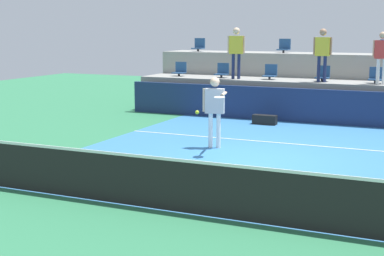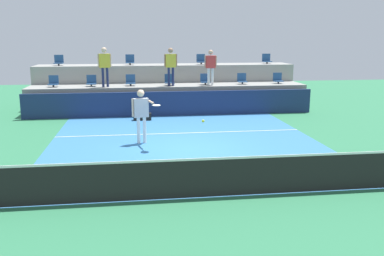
{
  "view_description": "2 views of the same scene",
  "coord_description": "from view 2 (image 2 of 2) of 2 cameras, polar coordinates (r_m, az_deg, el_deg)",
  "views": [
    {
      "loc": [
        3.9,
        -12.22,
        3.0
      ],
      "look_at": [
        -0.88,
        -1.52,
        0.97
      ],
      "focal_mm": 53.87,
      "sensor_mm": 36.0,
      "label": 1
    },
    {
      "loc": [
        -1.65,
        -12.67,
        3.49
      ],
      "look_at": [
        -0.07,
        -1.26,
        0.99
      ],
      "focal_mm": 39.4,
      "sensor_mm": 36.0,
      "label": 2
    }
  ],
  "objects": [
    {
      "name": "tennis_net",
      "position": [
        9.32,
        2.77,
        -6.5
      ],
      "size": [
        10.48,
        0.08,
        1.07
      ],
      "color": "black",
      "rests_on": "ground_plane"
    },
    {
      "name": "stadium_chair_lower_left",
      "position": [
        20.1,
        -13.46,
        6.13
      ],
      "size": [
        0.44,
        0.4,
        0.52
      ],
      "color": "#2D2D33",
      "rests_on": "seating_tier_lower"
    },
    {
      "name": "stadium_chair_upper_left",
      "position": [
        21.73,
        -8.4,
        9.02
      ],
      "size": [
        0.44,
        0.4,
        0.52
      ],
      "color": "#2D2D33",
      "rests_on": "seating_tier_upper"
    },
    {
      "name": "ground_plane",
      "position": [
        13.24,
        -0.43,
        -3.04
      ],
      "size": [
        40.0,
        40.0,
        0.0
      ],
      "primitive_type": "plane",
      "color": "#2D754C"
    },
    {
      "name": "seating_tier_lower",
      "position": [
        20.24,
        -3.11,
        4.09
      ],
      "size": [
        13.0,
        1.8,
        1.25
      ],
      "primitive_type": "cube",
      "color": "gray",
      "rests_on": "ground_plane"
    },
    {
      "name": "equipment_bag",
      "position": [
        18.12,
        -6.74,
        1.54
      ],
      "size": [
        0.76,
        0.28,
        0.3
      ],
      "primitive_type": "cube",
      "color": "black",
      "rests_on": "ground_plane"
    },
    {
      "name": "spectator_in_grey",
      "position": [
        19.88,
        2.54,
        8.63
      ],
      "size": [
        0.58,
        0.22,
        1.65
      ],
      "color": "white",
      "rests_on": "seating_tier_lower"
    },
    {
      "name": "spectator_in_white",
      "position": [
        19.59,
        -11.75,
        8.62
      ],
      "size": [
        0.62,
        0.28,
        1.78
      ],
      "color": "navy",
      "rests_on": "seating_tier_lower"
    },
    {
      "name": "sponsor_backboard",
      "position": [
        18.97,
        -2.78,
        3.31
      ],
      "size": [
        13.0,
        0.16,
        1.1
      ],
      "primitive_type": "cube",
      "color": "navy",
      "rests_on": "ground_plane"
    },
    {
      "name": "stadium_chair_lower_center",
      "position": [
        20.07,
        -3.07,
        6.44
      ],
      "size": [
        0.44,
        0.4,
        0.52
      ],
      "color": "#2D2D33",
      "rests_on": "seating_tier_lower"
    },
    {
      "name": "court_inner_paint",
      "position": [
        14.2,
        -0.95,
        -1.97
      ],
      "size": [
        9.0,
        10.0,
        0.01
      ],
      "primitive_type": "cube",
      "color": "teal",
      "rests_on": "ground_plane"
    },
    {
      "name": "stadium_chair_upper_far_right",
      "position": [
        22.82,
        10.07,
        9.11
      ],
      "size": [
        0.44,
        0.4,
        0.52
      ],
      "color": "#2D2D33",
      "rests_on": "seating_tier_upper"
    },
    {
      "name": "stadium_chair_lower_far_right",
      "position": [
        21.19,
        11.55,
        6.52
      ],
      "size": [
        0.44,
        0.4,
        0.52
      ],
      "color": "#2D2D33",
      "rests_on": "seating_tier_lower"
    },
    {
      "name": "court_service_line",
      "position": [
        15.55,
        -1.57,
        -0.7
      ],
      "size": [
        9.0,
        0.06,
        0.0
      ],
      "primitive_type": "cube",
      "color": "white",
      "rests_on": "ground_plane"
    },
    {
      "name": "stadium_chair_lower_mid_left",
      "position": [
        20.01,
        -8.32,
        6.31
      ],
      "size": [
        0.44,
        0.4,
        0.52
      ],
      "color": "#2D2D33",
      "rests_on": "seating_tier_lower"
    },
    {
      "name": "stadium_chair_upper_far_left",
      "position": [
        22.04,
        -17.59,
        8.63
      ],
      "size": [
        0.44,
        0.4,
        0.52
      ],
      "color": "#2D2D33",
      "rests_on": "seating_tier_upper"
    },
    {
      "name": "stadium_chair_lower_right",
      "position": [
        20.67,
        6.8,
        6.54
      ],
      "size": [
        0.44,
        0.4,
        0.52
      ],
      "color": "#2D2D33",
      "rests_on": "seating_tier_lower"
    },
    {
      "name": "spectator_leaning_on_rail",
      "position": [
        19.63,
        -2.9,
        8.79
      ],
      "size": [
        0.61,
        0.24,
        1.75
      ],
      "color": "navy",
      "rests_on": "seating_tier_lower"
    },
    {
      "name": "tennis_ball",
      "position": [
        9.87,
        1.51,
        0.95
      ],
      "size": [
        0.07,
        0.07,
        0.07
      ],
      "color": "#CCE033"
    },
    {
      "name": "seating_tier_upper",
      "position": [
        21.97,
        -3.52,
        5.85
      ],
      "size": [
        13.0,
        1.8,
        2.1
      ],
      "primitive_type": "cube",
      "color": "gray",
      "rests_on": "ground_plane"
    },
    {
      "name": "stadium_chair_lower_mid_right",
      "position": [
        20.29,
        1.78,
        6.51
      ],
      "size": [
        0.44,
        0.4,
        0.52
      ],
      "color": "#2D2D33",
      "rests_on": "seating_tier_lower"
    },
    {
      "name": "tennis_player",
      "position": [
        13.98,
        -6.85,
        2.37
      ],
      "size": [
        0.93,
        1.19,
        1.8
      ],
      "color": "white",
      "rests_on": "ground_plane"
    },
    {
      "name": "stadium_chair_lower_far_left",
      "position": [
        20.33,
        -18.24,
        5.92
      ],
      "size": [
        0.44,
        0.4,
        0.52
      ],
      "color": "#2D2D33",
      "rests_on": "seating_tier_lower"
    },
    {
      "name": "stadium_chair_upper_right",
      "position": [
        22.01,
        1.22,
        9.18
      ],
      "size": [
        0.44,
        0.4,
        0.52
      ],
      "color": "#2D2D33",
      "rests_on": "seating_tier_upper"
    }
  ]
}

